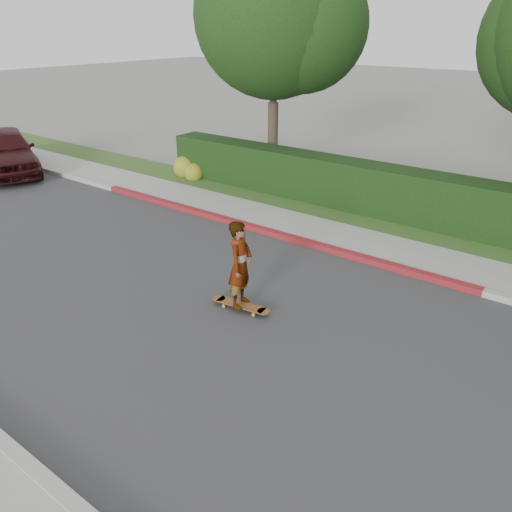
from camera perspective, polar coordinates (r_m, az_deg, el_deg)
name	(u,v)px	position (r m, az deg, el deg)	size (l,w,h in m)	color
ground	(349,378)	(8.40, 10.59, -13.57)	(120.00, 120.00, 0.00)	slate
road	(349,378)	(8.39, 10.59, -13.54)	(60.00, 8.00, 0.01)	#2D2D30
curb_far	(436,279)	(11.67, 19.85, -2.50)	(60.00, 0.20, 0.15)	#9E9E99
curb_red_section	(254,228)	(13.70, -0.19, 3.21)	(12.00, 0.21, 0.15)	maroon
sidewalk_far	(449,265)	(12.46, 21.15, -0.99)	(60.00, 1.60, 0.12)	gray
planting_strip	(468,244)	(13.90, 23.11, 1.31)	(60.00, 1.60, 0.10)	#2D4C1E
hedge	(373,190)	(15.07, 13.20, 7.32)	(15.00, 1.00, 1.50)	black
flowering_shrub	(188,169)	(18.63, -7.74, 9.79)	(1.40, 1.00, 0.90)	#2D4C19
tree_left	(277,20)	(17.90, 2.45, 25.34)	(5.99, 5.21, 8.00)	#33261C
skateboard	(241,305)	(9.94, -1.74, -5.63)	(1.30, 0.42, 0.12)	#C58A36
skateboarder	(240,265)	(9.51, -1.81, -0.98)	(0.64, 0.42, 1.76)	white
car_maroon	(5,151)	(21.26, -26.73, 10.68)	(1.97, 4.90, 1.67)	#371113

